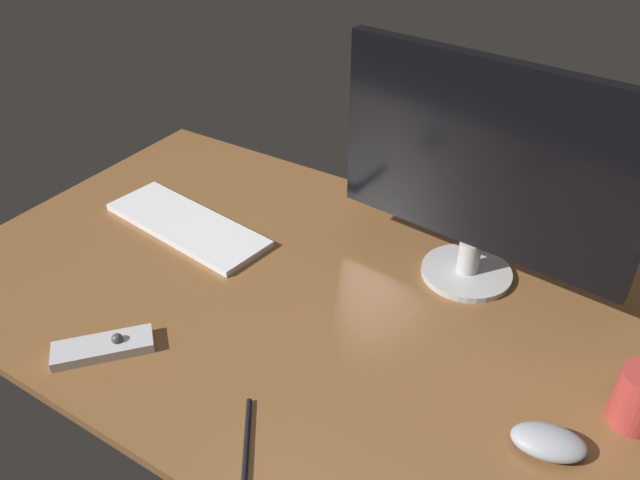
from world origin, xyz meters
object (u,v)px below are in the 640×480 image
monitor (484,169)px  media_remote (104,347)px  computer_mouse (549,442)px  coffee_mug (640,398)px  pen (247,439)px  keyboard (187,225)px

monitor → media_remote: bearing=-124.2°
monitor → computer_mouse: bearing=-46.7°
coffee_mug → media_remote: bearing=-157.6°
media_remote → pen: media_remote is taller
keyboard → coffee_mug: coffee_mug is taller
media_remote → coffee_mug: bearing=-26.3°
keyboard → media_remote: bearing=-61.7°
computer_mouse → coffee_mug: (9.16, 12.01, 3.07)cm
monitor → media_remote: (-43.66, -51.97, -22.36)cm
keyboard → pen: size_ratio=2.69×
computer_mouse → media_remote: 71.12cm
keyboard → media_remote: (13.52, -35.41, 0.24)cm
monitor → pen: (-12.33, -53.66, -22.90)cm
media_remote → coffee_mug: coffee_mug is taller
monitor → pen: size_ratio=3.86×
coffee_mug → computer_mouse: bearing=-127.3°
computer_mouse → pen: (-36.95, -21.56, -1.29)cm
coffee_mug → pen: coffee_mug is taller
keyboard → media_remote: media_remote is taller
computer_mouse → pen: bearing=-165.0°
media_remote → coffee_mug: 83.83cm
monitor → keyboard: 63.67cm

